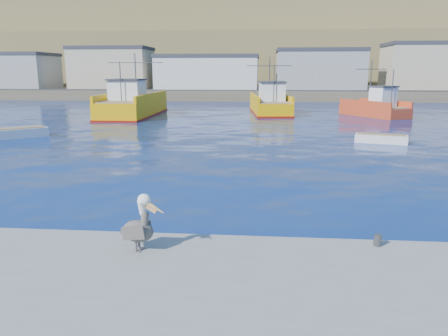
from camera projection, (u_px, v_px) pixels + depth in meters
The scene contains 9 objects.
ground at pixel (260, 217), 14.81m from camera, with size 260.00×260.00×0.00m, color #071656.
dock_bollards at pixel (283, 237), 11.31m from camera, with size 36.20×0.20×0.30m.
far_shore at pixel (263, 55), 119.03m from camera, with size 200.00×81.00×24.00m.
trawler_yellow_a at pixel (133, 105), 48.15m from camera, with size 6.36×13.91×6.85m.
trawler_yellow_b at pixel (270, 104), 50.86m from camera, with size 5.38×11.71×6.53m.
boat_orange at pixel (376, 107), 47.51m from camera, with size 6.57×8.49×6.05m.
skiff_left at pixel (18, 134), 32.54m from camera, with size 4.06×3.80×0.90m.
skiff_mid at pixel (381, 139), 30.10m from camera, with size 3.63×2.12×0.75m.
pelican at pixel (139, 226), 10.71m from camera, with size 1.19×0.59×1.47m.
Camera 1 is at (0.01, -14.14, 4.86)m, focal length 35.00 mm.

